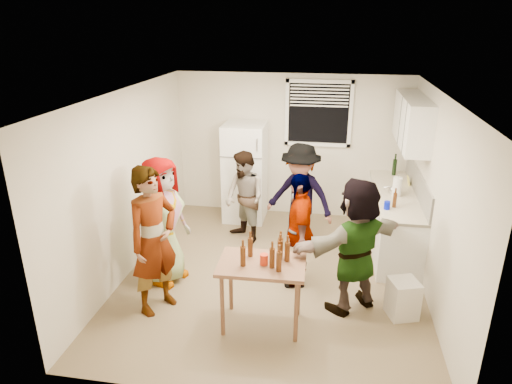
% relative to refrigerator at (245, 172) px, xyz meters
% --- Properties ---
extents(room, '(4.00, 4.50, 2.50)m').
position_rel_refrigerator_xyz_m(room, '(0.75, -1.88, -0.85)').
color(room, beige).
rests_on(room, ground).
extents(window, '(1.12, 0.10, 1.06)m').
position_rel_refrigerator_xyz_m(window, '(1.20, 0.33, 1.00)').
color(window, white).
rests_on(window, room).
extents(refrigerator, '(0.70, 0.70, 1.70)m').
position_rel_refrigerator_xyz_m(refrigerator, '(0.00, 0.00, 0.00)').
color(refrigerator, white).
rests_on(refrigerator, ground).
extents(counter_lower, '(0.60, 2.20, 0.86)m').
position_rel_refrigerator_xyz_m(counter_lower, '(2.45, -0.73, -0.42)').
color(counter_lower, white).
rests_on(counter_lower, ground).
extents(countertop, '(0.64, 2.22, 0.04)m').
position_rel_refrigerator_xyz_m(countertop, '(2.45, -0.73, 0.03)').
color(countertop, beige).
rests_on(countertop, counter_lower).
extents(backsplash, '(0.03, 2.20, 0.36)m').
position_rel_refrigerator_xyz_m(backsplash, '(2.74, -0.73, 0.23)').
color(backsplash, '#B2AEA4').
rests_on(backsplash, countertop).
extents(upper_cabinets, '(0.34, 1.60, 0.70)m').
position_rel_refrigerator_xyz_m(upper_cabinets, '(2.58, -0.53, 1.10)').
color(upper_cabinets, white).
rests_on(upper_cabinets, room).
extents(kettle, '(0.27, 0.25, 0.18)m').
position_rel_refrigerator_xyz_m(kettle, '(2.40, -0.78, 0.05)').
color(kettle, silver).
rests_on(kettle, countertop).
extents(paper_towel, '(0.13, 0.13, 0.28)m').
position_rel_refrigerator_xyz_m(paper_towel, '(2.43, -0.84, 0.05)').
color(paper_towel, white).
rests_on(paper_towel, countertop).
extents(wine_bottle, '(0.07, 0.07, 0.27)m').
position_rel_refrigerator_xyz_m(wine_bottle, '(2.50, 0.14, 0.05)').
color(wine_bottle, black).
rests_on(wine_bottle, countertop).
extents(beer_bottle_counter, '(0.05, 0.05, 0.21)m').
position_rel_refrigerator_xyz_m(beer_bottle_counter, '(2.35, -1.30, 0.05)').
color(beer_bottle_counter, '#47230C').
rests_on(beer_bottle_counter, countertop).
extents(blue_cup, '(0.08, 0.08, 0.11)m').
position_rel_refrigerator_xyz_m(blue_cup, '(2.24, -1.39, 0.05)').
color(blue_cup, '#0311BA').
rests_on(blue_cup, countertop).
extents(picture_frame, '(0.02, 0.16, 0.13)m').
position_rel_refrigerator_xyz_m(picture_frame, '(2.67, -0.31, 0.12)').
color(picture_frame, '#E8DA53').
rests_on(picture_frame, countertop).
extents(trash_bin, '(0.40, 0.40, 0.47)m').
position_rel_refrigerator_xyz_m(trash_bin, '(2.39, -2.52, -0.60)').
color(trash_bin, beige).
rests_on(trash_bin, ground).
extents(serving_table, '(0.98, 0.67, 0.81)m').
position_rel_refrigerator_xyz_m(serving_table, '(0.76, -2.97, -0.85)').
color(serving_table, brown).
rests_on(serving_table, ground).
extents(beer_bottle_table, '(0.06, 0.06, 0.23)m').
position_rel_refrigerator_xyz_m(beer_bottle_table, '(0.61, -2.84, -0.04)').
color(beer_bottle_table, '#47230C').
rests_on(beer_bottle_table, serving_table).
extents(red_cup, '(0.09, 0.09, 0.12)m').
position_rel_refrigerator_xyz_m(red_cup, '(0.79, -3.00, -0.04)').
color(red_cup, '#B1260D').
rests_on(red_cup, serving_table).
extents(guest_grey, '(1.92, 1.38, 0.55)m').
position_rel_refrigerator_xyz_m(guest_grey, '(-0.68, -2.21, -0.85)').
color(guest_grey, gray).
rests_on(guest_grey, ground).
extents(guest_stripe, '(1.92, 1.48, 0.44)m').
position_rel_refrigerator_xyz_m(guest_stripe, '(-0.54, -2.85, -0.85)').
color(guest_stripe, '#141933').
rests_on(guest_stripe, ground).
extents(guest_back_left, '(1.53, 1.55, 0.55)m').
position_rel_refrigerator_xyz_m(guest_back_left, '(0.16, -0.89, -0.85)').
color(guest_back_left, brown).
rests_on(guest_back_left, ground).
extents(guest_back_right, '(1.58, 1.92, 0.61)m').
position_rel_refrigerator_xyz_m(guest_back_right, '(1.03, -0.94, -0.85)').
color(guest_back_right, '#46464B').
rests_on(guest_back_right, ground).
extents(guest_black, '(1.66, 1.12, 0.38)m').
position_rel_refrigerator_xyz_m(guest_black, '(1.10, -1.98, -0.85)').
color(guest_black, black).
rests_on(guest_black, ground).
extents(guest_orange, '(2.27, 2.28, 0.50)m').
position_rel_refrigerator_xyz_m(guest_orange, '(1.80, -2.44, -0.85)').
color(guest_orange, '#D89148').
rests_on(guest_orange, ground).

